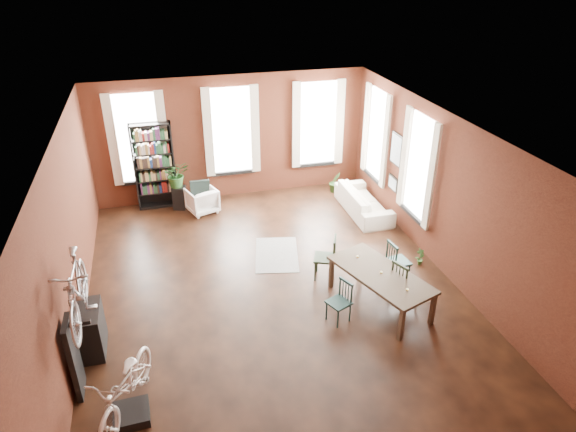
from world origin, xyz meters
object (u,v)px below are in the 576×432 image
object	(u,v)px
dining_chair_d	(398,261)
bookshelf	(154,166)
plant_stand	(179,198)
dining_table	(379,289)
bike_trainer	(132,414)
cream_sofa	(364,198)
console_table	(90,330)
dining_chair_a	(339,302)
bicycle_floor	(122,365)
dining_chair_c	(405,282)
white_armchair	(202,199)
dining_chair_b	(325,258)

from	to	relation	value
dining_chair_d	bookshelf	bearing A→B (deg)	36.95
dining_chair_d	plant_stand	size ratio (longest dim) A/B	1.47
dining_table	dining_chair_d	world-z (taller)	dining_chair_d
bike_trainer	cream_sofa	bearing A→B (deg)	42.37
console_table	dining_chair_a	bearing A→B (deg)	-4.66
plant_stand	bicycle_floor	distance (m)	6.67
dining_chair_c	white_armchair	bearing A→B (deg)	12.04
dining_table	dining_chair_c	bearing A→B (deg)	-24.78
dining_chair_a	dining_chair_b	xyz separation A→B (m)	(0.20, 1.36, 0.06)
dining_chair_a	dining_chair_b	distance (m)	1.38
dining_table	plant_stand	size ratio (longest dim) A/B	3.38
dining_chair_a	bike_trainer	distance (m)	3.80
plant_stand	dining_chair_d	bearing A→B (deg)	-47.92
dining_table	console_table	xyz separation A→B (m)	(-5.06, 0.09, 0.06)
dining_table	white_armchair	world-z (taller)	white_armchair
dining_table	bicycle_floor	world-z (taller)	bicycle_floor
dining_table	plant_stand	xyz separation A→B (m)	(-3.27, 5.00, -0.05)
white_armchair	cream_sofa	bearing A→B (deg)	145.93
dining_chair_b	white_armchair	distance (m)	4.09
bike_trainer	bicycle_floor	distance (m)	0.93
dining_chair_a	cream_sofa	world-z (taller)	cream_sofa
dining_chair_b	bicycle_floor	xyz separation A→B (m)	(-3.76, -2.64, 0.54)
dining_chair_d	bike_trainer	world-z (taller)	dining_chair_d
dining_table	bookshelf	size ratio (longest dim) A/B	0.92
cream_sofa	bike_trainer	size ratio (longest dim) A/B	4.18
dining_chair_b	dining_chair_c	xyz separation A→B (m)	(1.17, -1.16, -0.01)
bicycle_floor	dining_chair_b	bearing A→B (deg)	56.99
dining_chair_d	white_armchair	world-z (taller)	dining_chair_d
bookshelf	bike_trainer	bearing A→B (deg)	-95.60
dining_chair_c	white_armchair	size ratio (longest dim) A/B	1.27
dining_chair_c	white_armchair	world-z (taller)	dining_chair_c
dining_chair_c	bicycle_floor	size ratio (longest dim) A/B	0.52
dining_table	dining_chair_b	bearing A→B (deg)	102.40
bicycle_floor	bike_trainer	bearing A→B (deg)	-73.14
dining_table	dining_chair_c	xyz separation A→B (m)	(0.47, -0.04, 0.10)
cream_sofa	plant_stand	world-z (taller)	cream_sofa
dining_table	dining_chair_a	world-z (taller)	dining_chair_a
dining_chair_a	console_table	distance (m)	4.19
cream_sofa	dining_chair_d	bearing A→B (deg)	170.54
dining_chair_d	white_armchair	bearing A→B (deg)	33.48
dining_chair_c	bookshelf	bearing A→B (deg)	16.31
white_armchair	plant_stand	world-z (taller)	white_armchair
console_table	white_armchair	bearing A→B (deg)	63.01
dining_table	bike_trainer	world-z (taller)	dining_table
bookshelf	white_armchair	xyz separation A→B (m)	(1.05, -0.63, -0.75)
dining_table	bike_trainer	xyz separation A→B (m)	(-4.45, -1.54, -0.27)
console_table	plant_stand	world-z (taller)	console_table
dining_chair_a	bike_trainer	size ratio (longest dim) A/B	1.58
dining_table	dining_chair_d	size ratio (longest dim) A/B	2.30
white_armchair	dining_chair_d	bearing A→B (deg)	111.55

